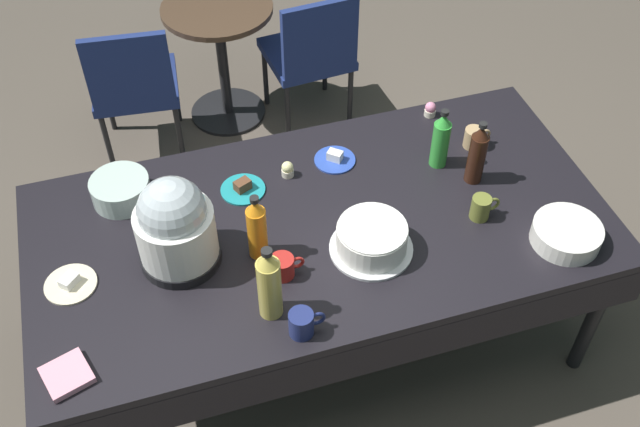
% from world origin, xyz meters
% --- Properties ---
extents(ground, '(9.00, 9.00, 0.00)m').
position_xyz_m(ground, '(0.00, 0.00, 0.00)').
color(ground, brown).
extents(potluck_table, '(2.20, 1.10, 0.75)m').
position_xyz_m(potluck_table, '(0.00, 0.00, 0.69)').
color(potluck_table, black).
rests_on(potluck_table, ground).
extents(frosted_layer_cake, '(0.31, 0.31, 0.12)m').
position_xyz_m(frosted_layer_cake, '(0.14, -0.18, 0.81)').
color(frosted_layer_cake, silver).
rests_on(frosted_layer_cake, potluck_table).
extents(slow_cooker, '(0.29, 0.29, 0.37)m').
position_xyz_m(slow_cooker, '(-0.53, -0.02, 0.92)').
color(slow_cooker, black).
rests_on(slow_cooker, potluck_table).
extents(glass_salad_bowl, '(0.23, 0.23, 0.10)m').
position_xyz_m(glass_salad_bowl, '(-0.70, 0.35, 0.80)').
color(glass_salad_bowl, '#B2C6BC').
rests_on(glass_salad_bowl, potluck_table).
extents(ceramic_snack_bowl, '(0.26, 0.26, 0.08)m').
position_xyz_m(ceramic_snack_bowl, '(0.84, -0.36, 0.79)').
color(ceramic_snack_bowl, silver).
rests_on(ceramic_snack_bowl, potluck_table).
extents(dessert_plate_cream, '(0.18, 0.18, 0.04)m').
position_xyz_m(dessert_plate_cream, '(-0.93, -0.03, 0.76)').
color(dessert_plate_cream, beige).
rests_on(dessert_plate_cream, potluck_table).
extents(dessert_plate_teal, '(0.18, 0.18, 0.05)m').
position_xyz_m(dessert_plate_teal, '(-0.24, 0.26, 0.76)').
color(dessert_plate_teal, teal).
rests_on(dessert_plate_teal, potluck_table).
extents(dessert_plate_cobalt, '(0.17, 0.17, 0.05)m').
position_xyz_m(dessert_plate_cobalt, '(0.16, 0.31, 0.76)').
color(dessert_plate_cobalt, '#2D4CB2').
rests_on(dessert_plate_cobalt, potluck_table).
extents(cupcake_cocoa, '(0.05, 0.05, 0.07)m').
position_xyz_m(cupcake_cocoa, '(-0.45, 0.18, 0.78)').
color(cupcake_cocoa, beige).
rests_on(cupcake_cocoa, potluck_table).
extents(cupcake_berry, '(0.05, 0.05, 0.07)m').
position_xyz_m(cupcake_berry, '(0.65, 0.47, 0.78)').
color(cupcake_berry, beige).
rests_on(cupcake_berry, potluck_table).
extents(cupcake_mint, '(0.05, 0.05, 0.07)m').
position_xyz_m(cupcake_mint, '(-0.05, 0.29, 0.78)').
color(cupcake_mint, beige).
rests_on(cupcake_mint, potluck_table).
extents(soda_bottle_ginger_ale, '(0.08, 0.08, 0.32)m').
position_xyz_m(soda_bottle_ginger_ale, '(-0.28, -0.34, 0.90)').
color(soda_bottle_ginger_ale, gold).
rests_on(soda_bottle_ginger_ale, potluck_table).
extents(soda_bottle_orange_juice, '(0.07, 0.07, 0.29)m').
position_xyz_m(soda_bottle_orange_juice, '(-0.26, -0.08, 0.88)').
color(soda_bottle_orange_juice, orange).
rests_on(soda_bottle_orange_juice, potluck_table).
extents(soda_bottle_cola, '(0.07, 0.07, 0.29)m').
position_xyz_m(soda_bottle_cola, '(0.66, 0.05, 0.88)').
color(soda_bottle_cola, '#33190F').
rests_on(soda_bottle_cola, potluck_table).
extents(soda_bottle_lime_soda, '(0.07, 0.07, 0.27)m').
position_xyz_m(soda_bottle_lime_soda, '(0.56, 0.18, 0.88)').
color(soda_bottle_lime_soda, green).
rests_on(soda_bottle_lime_soda, potluck_table).
extents(coffee_mug_red, '(0.13, 0.09, 0.08)m').
position_xyz_m(coffee_mug_red, '(-0.20, -0.20, 0.79)').
color(coffee_mug_red, '#B2231E').
rests_on(coffee_mug_red, potluck_table).
extents(coffee_mug_navy, '(0.13, 0.08, 0.10)m').
position_xyz_m(coffee_mug_navy, '(-0.20, -0.46, 0.80)').
color(coffee_mug_navy, navy).
rests_on(coffee_mug_navy, potluck_table).
extents(coffee_mug_olive, '(0.12, 0.07, 0.10)m').
position_xyz_m(coffee_mug_olive, '(0.59, -0.15, 0.80)').
color(coffee_mug_olive, olive).
rests_on(coffee_mug_olive, potluck_table).
extents(coffee_mug_tan, '(0.12, 0.08, 0.09)m').
position_xyz_m(coffee_mug_tan, '(0.74, 0.23, 0.79)').
color(coffee_mug_tan, tan).
rests_on(coffee_mug_tan, potluck_table).
extents(paper_napkin_stack, '(0.18, 0.18, 0.02)m').
position_xyz_m(paper_napkin_stack, '(-0.97, -0.40, 0.76)').
color(paper_napkin_stack, pink).
rests_on(paper_napkin_stack, potluck_table).
extents(maroon_chair_left, '(0.48, 0.48, 0.85)m').
position_xyz_m(maroon_chair_left, '(-0.56, 1.46, 0.49)').
color(maroon_chair_left, navy).
rests_on(maroon_chair_left, ground).
extents(maroon_chair_right, '(0.47, 0.47, 0.85)m').
position_xyz_m(maroon_chair_right, '(0.41, 1.46, 0.49)').
color(maroon_chair_right, navy).
rests_on(maroon_chair_right, ground).
extents(round_cafe_table, '(0.60, 0.60, 0.72)m').
position_xyz_m(round_cafe_table, '(-0.05, 1.69, 0.50)').
color(round_cafe_table, '#473323').
rests_on(round_cafe_table, ground).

